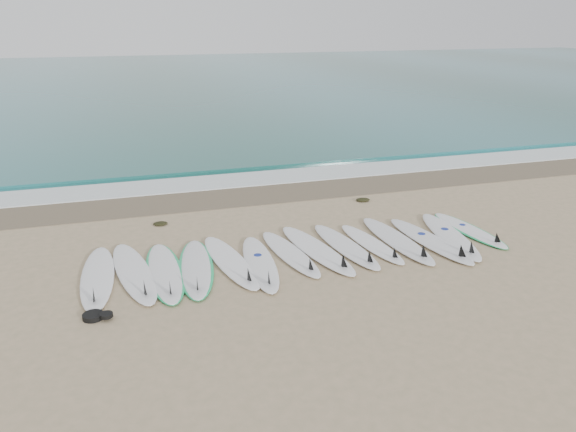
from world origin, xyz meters
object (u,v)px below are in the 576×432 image
object	(u,v)px
surfboard_7	(318,250)
leash_coil	(96,316)
surfboard_0	(97,278)
surfboard_13	(470,230)

from	to	relation	value
surfboard_7	leash_coil	world-z (taller)	surfboard_7
surfboard_0	surfboard_7	size ratio (longest dim) A/B	0.98
surfboard_7	surfboard_13	bearing A→B (deg)	-7.65
surfboard_13	leash_coil	distance (m)	7.81
surfboard_0	surfboard_7	bearing A→B (deg)	2.14
surfboard_0	leash_coil	distance (m)	1.37
surfboard_13	leash_coil	xyz separation A→B (m)	(-7.67, -1.47, 0.00)
surfboard_0	surfboard_13	world-z (taller)	surfboard_0
surfboard_0	surfboard_13	xyz separation A→B (m)	(7.67, 0.10, -0.02)
surfboard_7	surfboard_13	xyz separation A→B (m)	(3.53, 0.09, -0.02)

